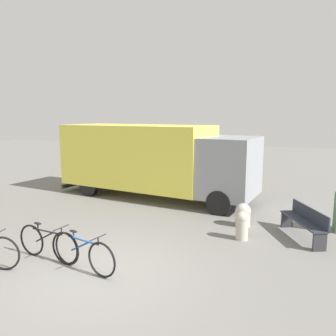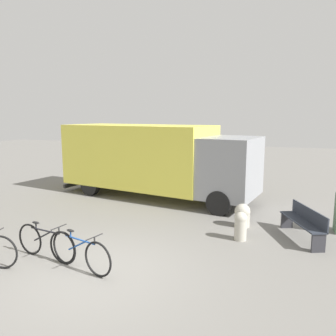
# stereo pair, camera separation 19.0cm
# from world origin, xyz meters

# --- Properties ---
(ground_plane) EXTENTS (60.00, 60.00, 0.00)m
(ground_plane) POSITION_xyz_m (0.00, 0.00, 0.00)
(ground_plane) COLOR slate
(delivery_truck) EXTENTS (8.16, 3.76, 2.84)m
(delivery_truck) POSITION_xyz_m (-1.14, 6.39, 1.57)
(delivery_truck) COLOR #EAE04C
(delivery_truck) RESTS_ON ground
(park_bench) EXTENTS (1.09, 1.84, 0.84)m
(park_bench) POSITION_xyz_m (4.24, 3.41, 0.48)
(park_bench) COLOR #282D38
(park_bench) RESTS_ON ground
(bicycle_middle) EXTENTS (1.76, 0.45, 0.84)m
(bicycle_middle) POSITION_xyz_m (-1.35, 0.20, 0.39)
(bicycle_middle) COLOR black
(bicycle_middle) RESTS_ON ground
(bicycle_far) EXTENTS (1.72, 0.58, 0.84)m
(bicycle_far) POSITION_xyz_m (-0.30, -0.01, 0.39)
(bicycle_far) COLOR black
(bicycle_far) RESTS_ON ground
(bollard_near_bench) EXTENTS (0.33, 0.33, 0.75)m
(bollard_near_bench) POSITION_xyz_m (2.68, 2.80, 0.41)
(bollard_near_bench) COLOR #B2AD9E
(bollard_near_bench) RESTS_ON ground
(bollard_far_bench) EXTENTS (0.45, 0.45, 0.68)m
(bollard_far_bench) POSITION_xyz_m (2.60, 3.90, 0.35)
(bollard_far_bench) COLOR #B2AD9E
(bollard_far_bench) RESTS_ON ground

